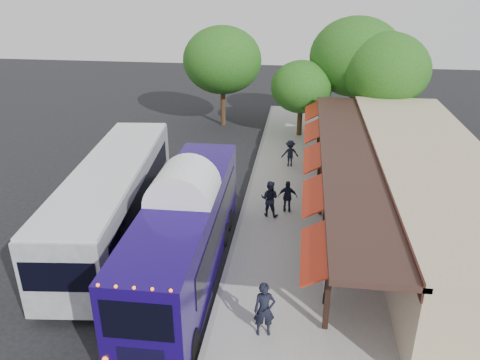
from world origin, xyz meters
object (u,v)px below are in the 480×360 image
at_px(ped_a, 264,310).
at_px(ped_b, 270,199).
at_px(ped_d, 290,153).
at_px(city_bus, 114,197).
at_px(coach_bus, 186,230).
at_px(ped_c, 288,197).
at_px(sign_board, 325,284).

xyz_separation_m(ped_a, ped_b, (-0.46, 8.08, -0.05)).
bearing_deg(ped_d, city_bus, 36.05).
height_order(coach_bus, ped_c, coach_bus).
height_order(ped_a, ped_b, ped_a).
xyz_separation_m(city_bus, ped_d, (7.40, 8.90, -0.90)).
bearing_deg(ped_a, ped_b, 82.32).
xyz_separation_m(coach_bus, ped_c, (3.66, 5.46, -1.00)).
relative_size(coach_bus, city_bus, 0.90).
bearing_deg(coach_bus, city_bus, 145.41).
bearing_deg(city_bus, ped_d, 44.06).
bearing_deg(ped_c, ped_d, -86.92).
xyz_separation_m(ped_a, sign_board, (1.95, 1.77, -0.13)).
bearing_deg(ped_b, sign_board, 121.92).
relative_size(coach_bus, ped_d, 7.13).
bearing_deg(city_bus, ped_c, 14.94).
height_order(ped_a, ped_d, ped_a).
bearing_deg(sign_board, ped_c, 104.75).
distance_m(ped_a, ped_d, 14.59).
xyz_separation_m(coach_bus, ped_a, (3.28, -3.13, -0.86)).
relative_size(city_bus, ped_d, 7.91).
distance_m(ped_b, ped_c, 0.99).
bearing_deg(ped_c, sign_board, 104.92).
relative_size(ped_b, ped_c, 1.11).
bearing_deg(ped_b, ped_a, 104.29).
xyz_separation_m(ped_d, sign_board, (1.68, -12.81, 0.01)).
bearing_deg(ped_d, ped_c, 76.90).
distance_m(ped_d, sign_board, 12.92).
distance_m(coach_bus, ped_a, 4.61).
distance_m(coach_bus, ped_c, 6.65).
distance_m(city_bus, ped_d, 11.60).
height_order(ped_c, ped_d, ped_d).
height_order(ped_c, sign_board, ped_c).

